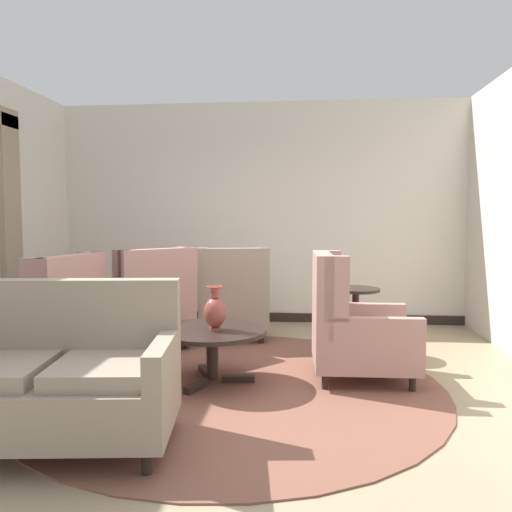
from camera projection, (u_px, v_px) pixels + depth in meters
name	position (u px, v px, depth m)	size (l,w,h in m)	color
ground	(226.00, 398.00, 3.91)	(8.46, 8.46, 0.00)	#9E896B
wall_back	(260.00, 213.00, 6.80)	(5.68, 0.08, 2.96)	silver
baseboard_back	(260.00, 317.00, 6.85)	(5.52, 0.03, 0.12)	black
area_rug	(231.00, 385.00, 4.21)	(3.54, 3.54, 0.01)	brown
coffee_table	(212.00, 338.00, 4.23)	(0.93, 0.93, 0.48)	black
porcelain_vase	(215.00, 311.00, 4.16)	(0.19, 0.19, 0.37)	brown
settee	(56.00, 379.00, 3.06)	(1.52, 0.94, 1.01)	gray
armchair_near_sideboard	(147.00, 309.00, 5.29)	(1.18, 1.18, 1.10)	tan
armchair_near_window	(232.00, 301.00, 5.77)	(0.92, 0.94, 1.08)	gray
armchair_far_left	(352.00, 328.00, 4.35)	(0.89, 0.80, 1.11)	tan
armchair_foreground_right	(48.00, 327.00, 4.44)	(1.01, 0.99, 1.09)	tan
side_table	(355.00, 314.00, 5.17)	(0.49, 0.49, 0.69)	black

